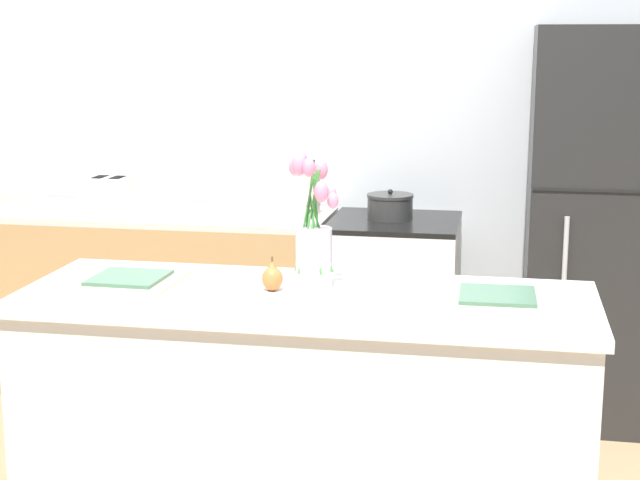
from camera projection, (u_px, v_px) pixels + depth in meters
back_wall at (385, 115)px, 4.89m from camera, size 5.20×0.08×2.70m
kitchen_island at (306, 435)px, 3.15m from camera, size 1.80×0.66×0.95m
back_counter at (162, 299)px, 4.89m from camera, size 1.68×0.60×0.89m
stove_range at (393, 311)px, 4.67m from camera, size 0.60×0.61×0.89m
refrigerator at (604, 227)px, 4.41m from camera, size 0.68×0.67×1.78m
flower_vase at (313, 239)px, 3.09m from camera, size 0.16×0.16×0.43m
pear_figurine at (272, 277)px, 3.08m from camera, size 0.07×0.07×0.11m
plate_setting_left at (129, 280)px, 3.18m from camera, size 0.32×0.32×0.02m
plate_setting_right at (497, 298)px, 2.97m from camera, size 0.32×0.32×0.02m
toaster at (109, 194)px, 4.78m from camera, size 0.28×0.18×0.17m
cooking_pot at (390, 206)px, 4.61m from camera, size 0.22×0.22×0.14m
knife_block at (307, 193)px, 4.66m from camera, size 0.10×0.14×0.27m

